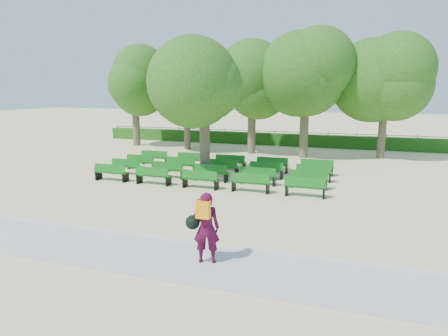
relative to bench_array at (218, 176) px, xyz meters
name	(u,v)px	position (x,y,z in m)	size (l,w,h in m)	color
ground	(187,185)	(-0.76, -1.89, -0.08)	(120.00, 120.00, 0.00)	beige
paving	(78,245)	(-0.76, -9.29, -0.05)	(30.00, 2.20, 0.06)	#B7B6B2
curb	(103,231)	(-0.76, -8.14, -0.03)	(30.00, 0.12, 0.10)	silver
hedge	(261,139)	(-0.76, 12.11, 0.37)	(26.00, 0.70, 0.90)	#205415
fence	(262,144)	(-0.76, 12.51, -0.08)	(26.00, 0.10, 1.02)	black
tree_line	(247,152)	(-0.76, 8.11, -0.08)	(21.80, 6.80, 7.04)	#2B5F19
bench_array	(218,176)	(0.00, 0.00, 0.00)	(1.62, 0.56, 1.01)	#116215
tree_among	(204,92)	(-0.50, -0.38, 3.98)	(4.05, 4.05, 5.91)	brown
person	(205,226)	(2.94, -9.23, 0.88)	(0.87, 0.58, 1.75)	#410924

